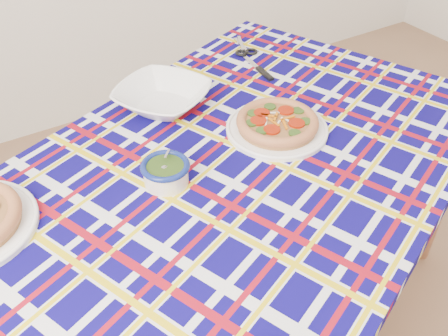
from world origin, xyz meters
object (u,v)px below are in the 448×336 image
pesto_bowl (166,171)px  serving_bowl (163,97)px  dining_table (235,186)px  main_focaccia_plate (277,122)px

pesto_bowl → serving_bowl: size_ratio=0.45×
serving_bowl → dining_table: bearing=-84.4°
pesto_bowl → serving_bowl: bearing=65.0°
serving_bowl → main_focaccia_plate: bearing=-52.7°
dining_table → pesto_bowl: pesto_bowl is taller
dining_table → pesto_bowl: 0.22m
pesto_bowl → serving_bowl: (0.15, 0.32, -0.00)m
serving_bowl → pesto_bowl: bearing=-115.0°
dining_table → pesto_bowl: (-0.18, 0.03, 0.11)m
main_focaccia_plate → serving_bowl: 0.35m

